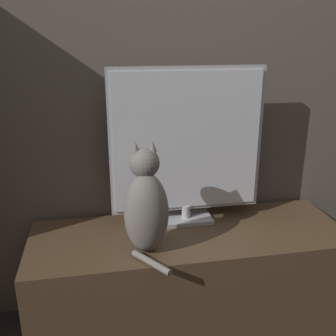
{
  "coord_description": "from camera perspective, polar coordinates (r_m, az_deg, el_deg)",
  "views": [
    {
      "loc": [
        -0.41,
        -0.7,
        1.43
      ],
      "look_at": [
        -0.1,
        0.93,
        0.87
      ],
      "focal_mm": 42.0,
      "sensor_mm": 36.0,
      "label": 1
    }
  ],
  "objects": [
    {
      "name": "cat",
      "position": [
        1.67,
        -3.21,
        -5.57
      ],
      "size": [
        0.19,
        0.32,
        0.48
      ],
      "rotation": [
        0.0,
        0.0,
        0.0
      ],
      "color": "gray",
      "rests_on": "tv_stand"
    },
    {
      "name": "tv",
      "position": [
        1.87,
        2.78,
        3.3
      ],
      "size": [
        0.74,
        0.15,
        0.76
      ],
      "color": "#B7B7BC",
      "rests_on": "tv_stand"
    },
    {
      "name": "tv_stand",
      "position": [
        2.03,
        3.01,
        -16.0
      ],
      "size": [
        1.5,
        0.52,
        0.54
      ],
      "color": "brown",
      "rests_on": "ground_plane"
    },
    {
      "name": "wall_back",
      "position": [
        1.97,
        1.39,
        15.08
      ],
      "size": [
        4.8,
        0.05,
        2.6
      ],
      "color": "#60564C",
      "rests_on": "ground_plane"
    }
  ]
}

